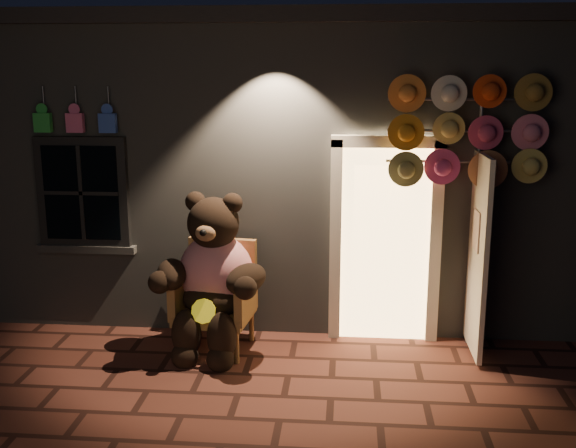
# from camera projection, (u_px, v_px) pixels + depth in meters

# --- Properties ---
(ground) EXTENTS (60.00, 60.00, 0.00)m
(ground) POSITION_uv_depth(u_px,v_px,m) (238.00, 395.00, 6.04)
(ground) COLOR brown
(ground) RESTS_ON ground
(shop_building) EXTENTS (7.30, 5.95, 3.51)m
(shop_building) POSITION_uv_depth(u_px,v_px,m) (281.00, 149.00, 9.51)
(shop_building) COLOR slate
(shop_building) RESTS_ON ground
(wicker_armchair) EXTENTS (0.84, 0.77, 1.11)m
(wicker_armchair) POSITION_uv_depth(u_px,v_px,m) (217.00, 295.00, 6.99)
(wicker_armchair) COLOR olive
(wicker_armchair) RESTS_ON ground
(teddy_bear) EXTENTS (1.23, 1.01, 1.69)m
(teddy_bear) POSITION_uv_depth(u_px,v_px,m) (213.00, 277.00, 6.79)
(teddy_bear) COLOR red
(teddy_bear) RESTS_ON ground
(hat_rack) EXTENTS (1.58, 0.22, 2.78)m
(hat_rack) POSITION_uv_depth(u_px,v_px,m) (468.00, 134.00, 6.59)
(hat_rack) COLOR #59595E
(hat_rack) RESTS_ON ground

